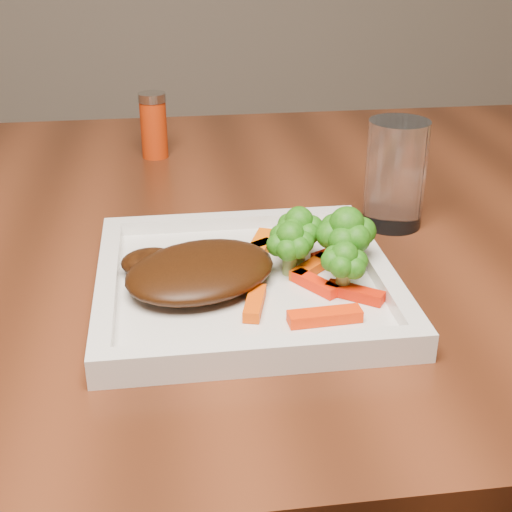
{
  "coord_description": "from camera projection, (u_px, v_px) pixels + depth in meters",
  "views": [
    {
      "loc": [
        -0.09,
        -0.95,
        1.07
      ],
      "look_at": [
        -0.01,
        -0.37,
        0.79
      ],
      "focal_mm": 50.0,
      "sensor_mm": 36.0,
      "label": 1
    }
  ],
  "objects": [
    {
      "name": "carrot_5",
      "position": [
        315.0,
        284.0,
        0.64
      ],
      "size": [
        0.04,
        0.05,
        0.01
      ],
      "primitive_type": "cube",
      "rotation": [
        0.0,
        0.0,
        -0.98
      ],
      "color": "#FF2304",
      "rests_on": "plate"
    },
    {
      "name": "drinking_glass",
      "position": [
        395.0,
        174.0,
        0.78
      ],
      "size": [
        0.07,
        0.07,
        0.12
      ],
      "primitive_type": "cylinder",
      "rotation": [
        0.0,
        0.0,
        -0.11
      ],
      "color": "white",
      "rests_on": "dining_table"
    },
    {
      "name": "steak",
      "position": [
        200.0,
        271.0,
        0.65
      ],
      "size": [
        0.18,
        0.17,
        0.03
      ],
      "primitive_type": "ellipsoid",
      "rotation": [
        0.0,
        0.0,
        0.5
      ],
      "color": "#381A08",
      "rests_on": "plate"
    },
    {
      "name": "broccoli_3",
      "position": [
        290.0,
        244.0,
        0.66
      ],
      "size": [
        0.06,
        0.06,
        0.06
      ],
      "primitive_type": null,
      "rotation": [
        0.0,
        0.0,
        -0.14
      ],
      "color": "#2E5C0F",
      "rests_on": "plate"
    },
    {
      "name": "carrot_1",
      "position": [
        355.0,
        293.0,
        0.63
      ],
      "size": [
        0.05,
        0.04,
        0.01
      ],
      "primitive_type": "cube",
      "rotation": [
        0.0,
        0.0,
        -0.63
      ],
      "color": "red",
      "rests_on": "plate"
    },
    {
      "name": "carrot_2",
      "position": [
        255.0,
        303.0,
        0.61
      ],
      "size": [
        0.03,
        0.05,
        0.01
      ],
      "primitive_type": "cube",
      "rotation": [
        0.0,
        0.0,
        1.31
      ],
      "color": "#EC4903",
      "rests_on": "plate"
    },
    {
      "name": "broccoli_0",
      "position": [
        299.0,
        228.0,
        0.68
      ],
      "size": [
        0.07,
        0.07,
        0.07
      ],
      "primitive_type": null,
      "rotation": [
        0.0,
        0.0,
        0.35
      ],
      "color": "#366911",
      "rests_on": "plate"
    },
    {
      "name": "spice_shaker",
      "position": [
        154.0,
        125.0,
        1.01
      ],
      "size": [
        0.04,
        0.04,
        0.09
      ],
      "primitive_type": "cylinder",
      "rotation": [
        0.0,
        0.0,
        0.06
      ],
      "color": "#B22F09",
      "rests_on": "dining_table"
    },
    {
      "name": "carrot_7",
      "position": [
        260.0,
        245.0,
        0.72
      ],
      "size": [
        0.04,
        0.07,
        0.01
      ],
      "primitive_type": "cube",
      "rotation": [
        0.0,
        0.0,
        1.21
      ],
      "color": "#FF6304",
      "rests_on": "plate"
    },
    {
      "name": "plate",
      "position": [
        245.0,
        286.0,
        0.66
      ],
      "size": [
        0.27,
        0.27,
        0.01
      ],
      "primitive_type": "cube",
      "color": "white",
      "rests_on": "dining_table"
    },
    {
      "name": "carrot_0",
      "position": [
        325.0,
        316.0,
        0.59
      ],
      "size": [
        0.06,
        0.02,
        0.01
      ],
      "primitive_type": "cube",
      "rotation": [
        0.0,
        0.0,
        0.06
      ],
      "color": "#F73104",
      "rests_on": "plate"
    },
    {
      "name": "carrot_3",
      "position": [
        340.0,
        252.0,
        0.7
      ],
      "size": [
        0.06,
        0.05,
        0.01
      ],
      "primitive_type": "cube",
      "rotation": [
        0.0,
        0.0,
        0.51
      ],
      "color": "red",
      "rests_on": "plate"
    },
    {
      "name": "dining_table",
      "position": [
        118.0,
        475.0,
        0.97
      ],
      "size": [
        1.6,
        0.9,
        0.75
      ],
      "primitive_type": null,
      "color": "#572713",
      "rests_on": "floor"
    },
    {
      "name": "broccoli_1",
      "position": [
        346.0,
        241.0,
        0.66
      ],
      "size": [
        0.08,
        0.08,
        0.06
      ],
      "primitive_type": null,
      "rotation": [
        0.0,
        0.0,
        0.35
      ],
      "color": "#1D5C0F",
      "rests_on": "plate"
    },
    {
      "name": "broccoli_2",
      "position": [
        344.0,
        263.0,
        0.63
      ],
      "size": [
        0.05,
        0.05,
        0.06
      ],
      "primitive_type": null,
      "rotation": [
        0.0,
        0.0,
        0.02
      ],
      "color": "#216A11",
      "rests_on": "plate"
    },
    {
      "name": "carrot_4",
      "position": [
        251.0,
        251.0,
        0.71
      ],
      "size": [
        0.05,
        0.04,
        0.01
      ],
      "primitive_type": "cube",
      "rotation": [
        0.0,
        0.0,
        0.55
      ],
      "color": "orange",
      "rests_on": "plate"
    },
    {
      "name": "carrot_6",
      "position": [
        311.0,
        268.0,
        0.67
      ],
      "size": [
        0.05,
        0.05,
        0.01
      ],
      "primitive_type": "cube",
      "rotation": [
        0.0,
        0.0,
        0.76
      ],
      "color": "#F04803",
      "rests_on": "plate"
    }
  ]
}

